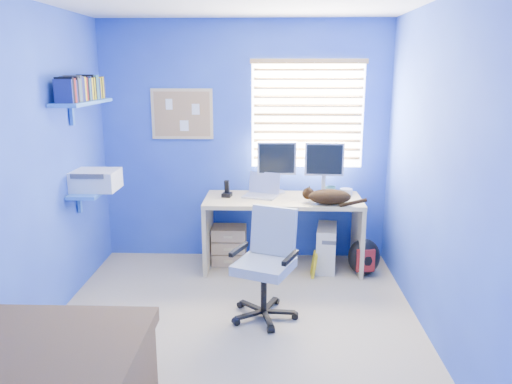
{
  "coord_description": "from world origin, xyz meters",
  "views": [
    {
      "loc": [
        0.3,
        -3.61,
        2.0
      ],
      "look_at": [
        0.15,
        0.65,
        0.95
      ],
      "focal_mm": 35.0,
      "sensor_mm": 36.0,
      "label": 1
    }
  ],
  "objects_px": {
    "cat": "(330,197)",
    "tower_pc": "(326,248)",
    "office_chair": "(266,278)",
    "laptop": "(261,186)",
    "desk": "(283,233)"
  },
  "relations": [
    {
      "from": "desk",
      "to": "office_chair",
      "type": "relative_size",
      "value": 1.76
    },
    {
      "from": "laptop",
      "to": "office_chair",
      "type": "relative_size",
      "value": 0.37
    },
    {
      "from": "cat",
      "to": "tower_pc",
      "type": "bearing_deg",
      "value": 108.54
    },
    {
      "from": "laptop",
      "to": "cat",
      "type": "bearing_deg",
      "value": -3.98
    },
    {
      "from": "laptop",
      "to": "tower_pc",
      "type": "distance_m",
      "value": 0.92
    },
    {
      "from": "laptop",
      "to": "office_chair",
      "type": "distance_m",
      "value": 1.22
    },
    {
      "from": "cat",
      "to": "tower_pc",
      "type": "xyz_separation_m",
      "value": [
        0.01,
        0.2,
        -0.59
      ]
    },
    {
      "from": "tower_pc",
      "to": "desk",
      "type": "bearing_deg",
      "value": -174.53
    },
    {
      "from": "laptop",
      "to": "office_chair",
      "type": "bearing_deg",
      "value": -68.5
    },
    {
      "from": "cat",
      "to": "office_chair",
      "type": "relative_size",
      "value": 0.46
    },
    {
      "from": "desk",
      "to": "tower_pc",
      "type": "relative_size",
      "value": 3.5
    },
    {
      "from": "office_chair",
      "to": "tower_pc",
      "type": "bearing_deg",
      "value": 59.68
    },
    {
      "from": "laptop",
      "to": "cat",
      "type": "height_order",
      "value": "laptop"
    },
    {
      "from": "tower_pc",
      "to": "office_chair",
      "type": "height_order",
      "value": "office_chair"
    },
    {
      "from": "laptop",
      "to": "office_chair",
      "type": "xyz_separation_m",
      "value": [
        0.07,
        -1.1,
        -0.52
      ]
    }
  ]
}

